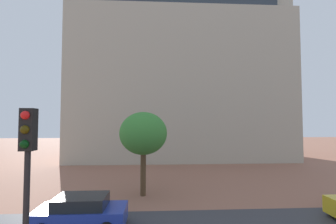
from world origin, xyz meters
TOP-DOWN VIEW (x-y plane):
  - ground_plane at (0.00, 10.00)m, footprint 120.00×120.00m
  - landmark_building at (2.64, 30.02)m, footprint 28.30×12.42m
  - car_blue at (-4.16, 8.75)m, footprint 4.00×1.98m
  - traffic_light_pole at (-3.50, 3.05)m, footprint 0.28×0.34m
  - tree_curb_far at (-1.62, 13.21)m, footprint 3.14×3.14m

SIDE VIEW (x-z plane):
  - ground_plane at x=0.00m, z-range 0.00..0.00m
  - car_blue at x=-4.16m, z-range -0.03..1.43m
  - traffic_light_pole at x=-3.50m, z-range 0.98..6.07m
  - tree_curb_far at x=-1.62m, z-range 1.29..6.78m
  - landmark_building at x=2.64m, z-range -6.93..29.66m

